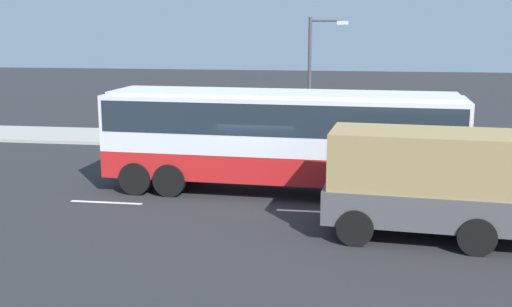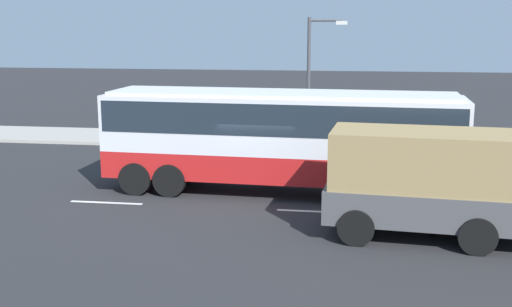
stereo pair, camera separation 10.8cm
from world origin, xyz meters
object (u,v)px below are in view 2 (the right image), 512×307
coach_bus (281,131)px  pedestrian_near_curb (189,119)px  street_lamp (313,71)px  cargo_truck (478,183)px

coach_bus → pedestrian_near_curb: coach_bus is taller
pedestrian_near_curb → street_lamp: street_lamp is taller
coach_bus → pedestrian_near_curb: size_ratio=7.46×
pedestrian_near_curb → street_lamp: (6.16, -1.31, 2.48)m
coach_bus → street_lamp: 8.21m
coach_bus → street_lamp: (0.58, 8.07, 1.42)m
cargo_truck → pedestrian_near_curb: size_ratio=5.18×
cargo_truck → street_lamp: bearing=117.4°
cargo_truck → street_lamp: size_ratio=1.43×
coach_bus → street_lamp: size_ratio=2.07×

